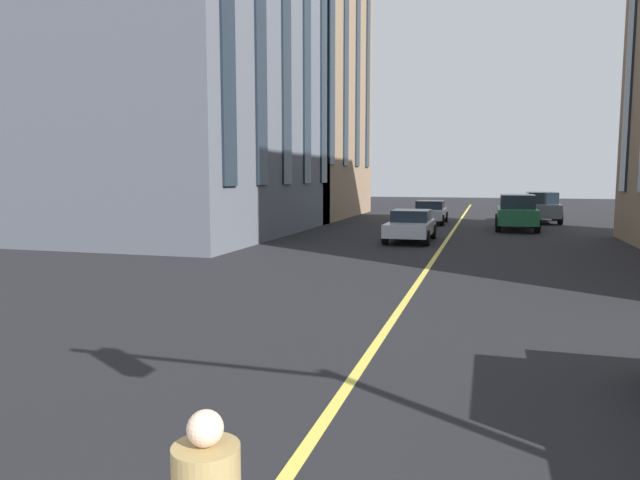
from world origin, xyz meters
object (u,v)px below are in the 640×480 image
at_px(car_silver_mid, 411,225).
at_px(car_silver_far, 430,212).
at_px(car_green_parked_b, 517,212).
at_px(car_grey_trailing, 541,207).

xyz_separation_m(car_silver_mid, car_silver_far, (10.02, 0.16, 0.00)).
bearing_deg(car_silver_far, car_green_parked_b, -122.50).
bearing_deg(car_silver_mid, car_grey_trailing, -26.63).
relative_size(car_green_parked_b, car_silver_mid, 1.07).
bearing_deg(car_silver_far, car_grey_trailing, -67.29).
bearing_deg(car_green_parked_b, car_silver_far, 57.50).
bearing_deg(car_silver_far, car_silver_mid, -179.09).
xyz_separation_m(car_grey_trailing, car_silver_far, (-2.75, 6.56, -0.27)).
xyz_separation_m(car_grey_trailing, car_silver_mid, (-12.77, 6.40, -0.27)).
relative_size(car_green_parked_b, car_silver_far, 1.07).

